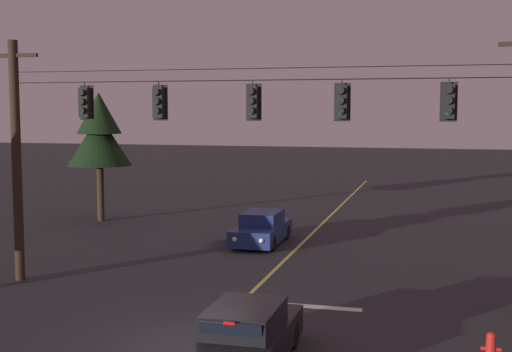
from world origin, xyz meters
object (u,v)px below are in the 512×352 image
object	(u,v)px
traffic_light_leftmost	(84,103)
car_waiting_near_lane	(246,337)
traffic_light_left_inner	(158,102)
car_oncoming_lead	(262,229)
fire_hydrant	(491,349)
tree_verge_near	(99,133)
traffic_light_centre	(252,102)
traffic_light_rightmost	(449,102)
traffic_light_right_inner	(342,102)

from	to	relation	value
traffic_light_leftmost	car_waiting_near_lane	size ratio (longest dim) A/B	0.28
traffic_light_left_inner	traffic_light_leftmost	bearing A→B (deg)	180.00
car_oncoming_lead	fire_hydrant	distance (m)	15.22
car_waiting_near_lane	fire_hydrant	distance (m)	5.48
car_oncoming_lead	tree_verge_near	xyz separation A→B (m)	(-9.64, 3.85, 3.92)
traffic_light_left_inner	car_oncoming_lead	xyz separation A→B (m)	(1.21, 8.25, -5.34)
traffic_light_centre	car_oncoming_lead	distance (m)	10.00
traffic_light_rightmost	car_waiting_near_lane	size ratio (longest dim) A/B	0.28
traffic_light_leftmost	traffic_light_right_inner	bearing A→B (deg)	0.00
traffic_light_right_inner	car_waiting_near_lane	bearing A→B (deg)	-103.73
traffic_light_left_inner	tree_verge_near	bearing A→B (deg)	124.85
traffic_light_left_inner	traffic_light_centre	distance (m)	3.04
traffic_light_centre	tree_verge_near	distance (m)	16.73
traffic_light_rightmost	tree_verge_near	xyz separation A→B (m)	(-17.16, 12.10, -1.42)
car_waiting_near_lane	traffic_light_rightmost	bearing A→B (deg)	51.77
traffic_light_left_inner	traffic_light_rightmost	xyz separation A→B (m)	(8.74, 0.00, 0.00)
traffic_light_left_inner	car_waiting_near_lane	bearing A→B (deg)	-51.58
car_oncoming_lead	fire_hydrant	size ratio (longest dim) A/B	5.26
car_waiting_near_lane	fire_hydrant	size ratio (longest dim) A/B	5.15
car_waiting_near_lane	tree_verge_near	world-z (taller)	tree_verge_near
tree_verge_near	traffic_light_leftmost	bearing A→B (deg)	-64.15
traffic_light_leftmost	fire_hydrant	distance (m)	14.18
traffic_light_centre	traffic_light_rightmost	size ratio (longest dim) A/B	1.00
traffic_light_left_inner	traffic_light_right_inner	world-z (taller)	same
fire_hydrant	traffic_light_centre	bearing A→B (deg)	146.92
traffic_light_right_inner	traffic_light_rightmost	world-z (taller)	same
traffic_light_right_inner	car_waiting_near_lane	size ratio (longest dim) A/B	0.28
traffic_light_left_inner	traffic_light_centre	world-z (taller)	same
traffic_light_leftmost	traffic_light_rightmost	bearing A→B (deg)	0.00
traffic_light_right_inner	fire_hydrant	xyz separation A→B (m)	(4.00, -4.36, -5.55)
car_oncoming_lead	car_waiting_near_lane	bearing A→B (deg)	-77.03
tree_verge_near	fire_hydrant	xyz separation A→B (m)	(18.16, -16.46, -4.13)
traffic_light_leftmost	car_oncoming_lead	distance (m)	10.53
traffic_light_centre	fire_hydrant	distance (m)	9.72
traffic_light_left_inner	tree_verge_near	xyz separation A→B (m)	(-8.42, 12.10, -1.42)
traffic_light_leftmost	tree_verge_near	size ratio (longest dim) A/B	0.18
traffic_light_leftmost	traffic_light_rightmost	xyz separation A→B (m)	(11.30, 0.00, 0.00)
car_waiting_near_lane	traffic_light_left_inner	bearing A→B (deg)	128.42
traffic_light_leftmost	fire_hydrant	size ratio (longest dim) A/B	1.45
traffic_light_centre	fire_hydrant	world-z (taller)	traffic_light_centre
car_waiting_near_lane	fire_hydrant	bearing A→B (deg)	12.34
car_oncoming_lead	tree_verge_near	size ratio (longest dim) A/B	0.66
car_waiting_near_lane	traffic_light_centre	bearing A→B (deg)	103.65
tree_verge_near	traffic_light_right_inner	bearing A→B (deg)	-40.51
car_waiting_near_lane	tree_verge_near	size ratio (longest dim) A/B	0.65
traffic_light_leftmost	fire_hydrant	bearing A→B (deg)	-19.52
traffic_light_centre	car_oncoming_lead	bearing A→B (deg)	102.51
traffic_light_centre	traffic_light_right_inner	world-z (taller)	same
traffic_light_left_inner	fire_hydrant	distance (m)	12.02
traffic_light_leftmost	car_waiting_near_lane	world-z (taller)	traffic_light_leftmost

